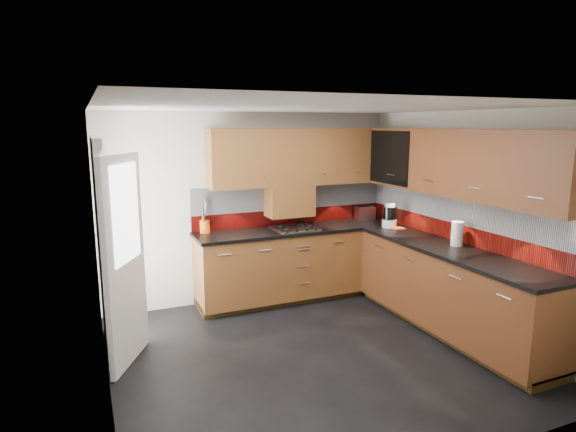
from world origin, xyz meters
name	(u,v)px	position (x,y,z in m)	size (l,w,h in m)	color
room	(315,205)	(0.00, 0.00, 1.50)	(4.00, 3.80, 2.64)	black
base_cabinets	(367,278)	(1.07, 0.72, 0.44)	(2.70, 3.20, 0.95)	brown
countertop	(368,239)	(1.05, 0.70, 0.92)	(2.72, 3.22, 0.04)	black
backsplash	(374,210)	(1.28, 0.93, 1.21)	(2.70, 3.20, 0.54)	maroon
upper_cabinets	(379,160)	(1.23, 0.78, 1.84)	(2.50, 3.20, 0.72)	brown
extractor_hood	(289,201)	(0.45, 1.64, 1.28)	(0.60, 0.33, 0.40)	brown
glass_cabinet	(399,155)	(1.71, 1.07, 1.87)	(0.32, 0.80, 0.66)	black
back_door	(112,254)	(-1.78, 0.75, 1.03)	(0.42, 1.19, 2.04)	white
gas_hob	(295,228)	(0.45, 1.47, 0.95)	(0.56, 0.49, 0.04)	silver
utensil_pot	(205,225)	(-0.65, 1.71, 1.04)	(0.12, 0.12, 0.43)	#E35A15
toaster	(365,213)	(1.61, 1.66, 1.03)	(0.27, 0.17, 0.19)	silver
food_processor	(390,216)	(1.62, 1.08, 1.08)	(0.19, 0.19, 0.31)	white
paper_towel	(457,234)	(1.73, -0.02, 1.07)	(0.13, 0.13, 0.27)	white
orange_cloth	(398,228)	(1.66, 0.94, 0.95)	(0.15, 0.13, 0.02)	#F44E1B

